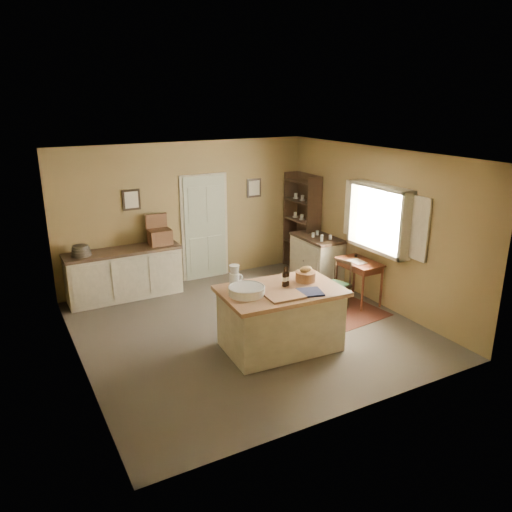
{
  "coord_description": "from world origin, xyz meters",
  "views": [
    {
      "loc": [
        -3.29,
        -6.33,
        3.51
      ],
      "look_at": [
        0.19,
        0.08,
        1.15
      ],
      "focal_mm": 35.0,
      "sensor_mm": 36.0,
      "label": 1
    }
  ],
  "objects_px": {
    "writing_desk": "(359,267)",
    "desk_chair": "(336,286)",
    "work_island": "(280,317)",
    "right_cabinet": "(317,258)",
    "shelving_unit": "(303,223)",
    "sideboard": "(125,272)"
  },
  "relations": [
    {
      "from": "work_island",
      "to": "sideboard",
      "type": "relative_size",
      "value": 0.86
    },
    {
      "from": "sideboard",
      "to": "desk_chair",
      "type": "xyz_separation_m",
      "value": [
        3.04,
        -2.23,
        -0.07
      ]
    },
    {
      "from": "work_island",
      "to": "right_cabinet",
      "type": "relative_size",
      "value": 1.61
    },
    {
      "from": "writing_desk",
      "to": "desk_chair",
      "type": "relative_size",
      "value": 0.99
    },
    {
      "from": "writing_desk",
      "to": "shelving_unit",
      "type": "height_order",
      "value": "shelving_unit"
    },
    {
      "from": "right_cabinet",
      "to": "work_island",
      "type": "bearing_deg",
      "value": -135.53
    },
    {
      "from": "sideboard",
      "to": "shelving_unit",
      "type": "bearing_deg",
      "value": -3.1
    },
    {
      "from": "sideboard",
      "to": "shelving_unit",
      "type": "height_order",
      "value": "shelving_unit"
    },
    {
      "from": "right_cabinet",
      "to": "shelving_unit",
      "type": "height_order",
      "value": "shelving_unit"
    },
    {
      "from": "sideboard",
      "to": "writing_desk",
      "type": "relative_size",
      "value": 2.5
    },
    {
      "from": "work_island",
      "to": "shelving_unit",
      "type": "height_order",
      "value": "shelving_unit"
    },
    {
      "from": "writing_desk",
      "to": "shelving_unit",
      "type": "relative_size",
      "value": 0.41
    },
    {
      "from": "sideboard",
      "to": "right_cabinet",
      "type": "relative_size",
      "value": 1.87
    },
    {
      "from": "work_island",
      "to": "shelving_unit",
      "type": "distance_m",
      "value": 3.58
    },
    {
      "from": "writing_desk",
      "to": "desk_chair",
      "type": "xyz_separation_m",
      "value": [
        -0.51,
        -0.04,
        -0.25
      ]
    },
    {
      "from": "desk_chair",
      "to": "right_cabinet",
      "type": "distance_m",
      "value": 1.4
    },
    {
      "from": "writing_desk",
      "to": "shelving_unit",
      "type": "bearing_deg",
      "value": 85.62
    },
    {
      "from": "writing_desk",
      "to": "shelving_unit",
      "type": "xyz_separation_m",
      "value": [
        0.15,
        1.99,
        0.34
      ]
    },
    {
      "from": "shelving_unit",
      "to": "work_island",
      "type": "bearing_deg",
      "value": -128.89
    },
    {
      "from": "sideboard",
      "to": "right_cabinet",
      "type": "distance_m",
      "value": 3.66
    },
    {
      "from": "desk_chair",
      "to": "work_island",
      "type": "bearing_deg",
      "value": -173.06
    },
    {
      "from": "desk_chair",
      "to": "shelving_unit",
      "type": "xyz_separation_m",
      "value": [
        0.66,
        2.03,
        0.59
      ]
    }
  ]
}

